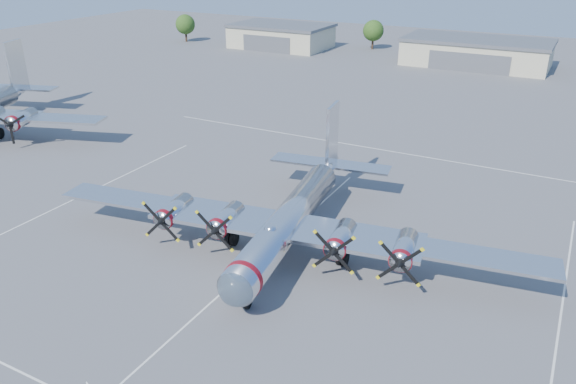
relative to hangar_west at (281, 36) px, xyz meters
The scene contains 7 objects.
ground 93.54m from the hangar_west, 61.23° to the right, with size 260.00×260.00×0.00m, color #565659.
parking_lines 95.08m from the hangar_west, 61.74° to the right, with size 60.00×50.08×0.01m.
hangar_west is the anchor object (origin of this frame).
hangar_center 45.00m from the hangar_west, ahead, with size 28.60×14.60×5.40m.
tree_far_west 25.36m from the hangar_west, behind, with size 4.80×4.80×6.64m.
tree_west 21.61m from the hangar_west, 21.89° to the left, with size 4.80×4.80×6.64m.
main_bomber_b29 94.81m from the hangar_west, 60.81° to the right, with size 40.66×27.81×8.99m, color silver, non-canonical shape.
Camera 1 is at (20.27, -37.48, 23.45)m, focal length 35.00 mm.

